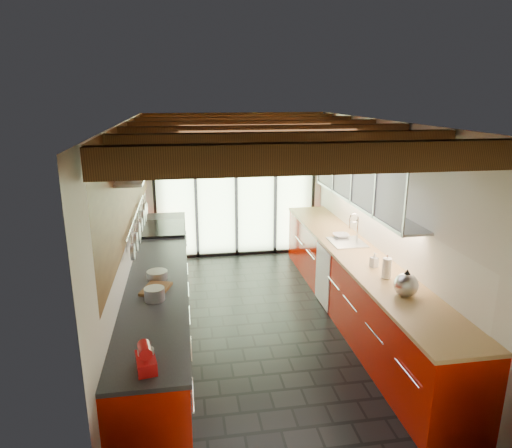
% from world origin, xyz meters
% --- Properties ---
extents(ground, '(5.50, 5.50, 0.00)m').
position_xyz_m(ground, '(0.00, 0.00, 0.00)').
color(ground, black).
rests_on(ground, ground).
extents(room_shell, '(5.50, 5.50, 5.50)m').
position_xyz_m(room_shell, '(0.00, 0.00, 1.65)').
color(room_shell, silver).
rests_on(room_shell, ground).
extents(ceiling_beams, '(3.14, 5.06, 4.90)m').
position_xyz_m(ceiling_beams, '(-0.00, 0.38, 2.46)').
color(ceiling_beams, '#593316').
rests_on(ceiling_beams, ground).
extents(glass_door, '(2.95, 0.10, 2.90)m').
position_xyz_m(glass_door, '(0.00, 2.69, 1.66)').
color(glass_door, '#C6EAAD').
rests_on(glass_door, ground).
extents(left_counter, '(0.68, 5.00, 0.92)m').
position_xyz_m(left_counter, '(-1.28, 0.00, 0.46)').
color(left_counter, '#A71000').
rests_on(left_counter, ground).
extents(range_stove, '(0.66, 0.90, 0.97)m').
position_xyz_m(range_stove, '(-1.28, 1.45, 0.47)').
color(range_stove, silver).
rests_on(range_stove, ground).
extents(right_counter, '(0.68, 5.00, 0.92)m').
position_xyz_m(right_counter, '(1.27, 0.00, 0.46)').
color(right_counter, '#A71000').
rests_on(right_counter, ground).
extents(sink_assembly, '(0.45, 0.52, 0.43)m').
position_xyz_m(sink_assembly, '(1.29, 0.40, 0.96)').
color(sink_assembly, silver).
rests_on(sink_assembly, right_counter).
extents(upper_cabinets_right, '(0.34, 3.00, 3.00)m').
position_xyz_m(upper_cabinets_right, '(1.43, 0.30, 1.85)').
color(upper_cabinets_right, silver).
rests_on(upper_cabinets_right, ground).
extents(left_wall_fixtures, '(0.28, 2.60, 0.96)m').
position_xyz_m(left_wall_fixtures, '(-1.47, 0.29, 1.78)').
color(left_wall_fixtures, silver).
rests_on(left_wall_fixtures, ground).
extents(stand_mixer, '(0.18, 0.27, 0.22)m').
position_xyz_m(stand_mixer, '(-1.27, -2.24, 1.01)').
color(stand_mixer, red).
rests_on(stand_mixer, left_counter).
extents(pot_large, '(0.26, 0.26, 0.13)m').
position_xyz_m(pot_large, '(-1.27, -1.04, 0.98)').
color(pot_large, silver).
rests_on(pot_large, left_counter).
extents(pot_small, '(0.31, 0.31, 0.09)m').
position_xyz_m(pot_small, '(-1.27, -0.48, 0.96)').
color(pot_small, silver).
rests_on(pot_small, left_counter).
extents(cutting_board, '(0.35, 0.41, 0.03)m').
position_xyz_m(cutting_board, '(-1.27, -0.80, 0.94)').
color(cutting_board, brown).
rests_on(cutting_board, left_counter).
extents(kettle, '(0.25, 0.31, 0.30)m').
position_xyz_m(kettle, '(1.27, -1.33, 1.05)').
color(kettle, silver).
rests_on(kettle, right_counter).
extents(paper_towel, '(0.11, 0.11, 0.28)m').
position_xyz_m(paper_towel, '(1.27, -0.87, 1.04)').
color(paper_towel, white).
rests_on(paper_towel, right_counter).
extents(soap_bottle, '(0.10, 0.10, 0.18)m').
position_xyz_m(soap_bottle, '(1.27, -0.53, 1.01)').
color(soap_bottle, silver).
rests_on(soap_bottle, right_counter).
extents(bowl, '(0.23, 0.23, 0.06)m').
position_xyz_m(bowl, '(1.27, 0.64, 0.95)').
color(bowl, silver).
rests_on(bowl, right_counter).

